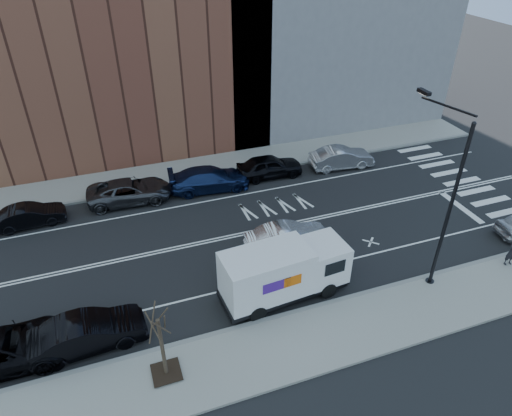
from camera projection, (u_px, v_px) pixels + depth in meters
ground at (256, 231)px, 27.76m from camera, size 120.00×120.00×0.00m
sidewalk_near at (321, 337)px, 20.81m from camera, size 44.00×3.60×0.15m
sidewalk_far at (217, 166)px, 34.64m from camera, size 44.00×3.60×0.15m
curb_near at (304, 310)px, 22.21m from camera, size 44.00×0.25×0.17m
curb_far at (224, 177)px, 33.22m from camera, size 44.00×0.25×0.17m
crosswalk at (469, 186)px, 32.26m from camera, size 3.00×14.00×0.01m
road_markings at (256, 231)px, 27.76m from camera, size 40.00×8.60×0.01m
bldg_brick at (73, 2)px, 31.72m from camera, size 26.00×10.00×22.00m
streetlight at (445, 197)px, 21.50m from camera, size 0.44×4.02×9.34m
street_tree at (163, 353)px, 18.40m from camera, size 1.20×1.20×3.75m
fedex_van at (284, 272)px, 22.35m from camera, size 6.61×2.69×2.95m
far_parked_b at (30, 216)px, 27.95m from camera, size 4.21×1.69×1.36m
far_parked_c at (130, 191)px, 30.22m from camera, size 5.62×2.85×1.52m
far_parked_d at (209, 179)px, 31.50m from camera, size 5.73×2.78×1.61m
far_parked_e at (269, 166)px, 33.00m from camera, size 4.86×2.11×1.63m
far_parked_f at (341, 158)px, 34.20m from camera, size 4.90×2.10×1.57m
driving_sedan at (289, 239)px, 25.78m from camera, size 4.99×1.91×1.62m
near_parked_rear_a at (88, 333)px, 20.06m from camera, size 5.06×2.05×1.63m
near_parked_rear_b at (3, 350)px, 19.34m from camera, size 5.76×2.74×1.59m
pedestrian at (512, 252)px, 24.52m from camera, size 0.63×0.43×1.69m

